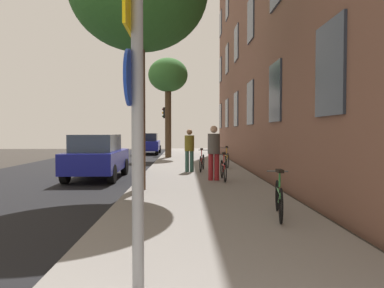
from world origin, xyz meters
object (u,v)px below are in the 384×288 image
object	(u,v)px
bicycle_3	(226,159)
traffic_light	(166,121)
pedestrian_1	(189,147)
car_1	(147,143)
bicycle_0	(279,198)
pedestrian_0	(214,149)
bicycle_1	(223,169)
bicycle_2	(202,162)
car_0	(97,156)
sign_post	(135,91)
tree_far	(168,77)

from	to	relation	value
bicycle_3	traffic_light	bearing A→B (deg)	107.63
pedestrian_1	car_1	bearing A→B (deg)	102.77
bicycle_0	traffic_light	bearing A→B (deg)	99.04
traffic_light	pedestrian_0	world-z (taller)	traffic_light
pedestrian_1	bicycle_1	bearing A→B (deg)	-66.70
bicycle_2	car_0	distance (m)	4.24
sign_post	bicycle_2	distance (m)	11.25
bicycle_2	pedestrian_1	bearing A→B (deg)	-145.75
bicycle_3	bicycle_2	bearing A→B (deg)	-129.61
bicycle_0	car_1	xyz separation A→B (m)	(-4.64, 21.19, 0.37)
bicycle_3	pedestrian_0	xyz separation A→B (m)	(-0.93, -4.29, 0.66)
tree_far	bicycle_0	size ratio (longest dim) A/B	3.81
traffic_light	bicycle_3	world-z (taller)	traffic_light
tree_far	car_1	world-z (taller)	tree_far
bicycle_0	car_1	size ratio (longest dim) A/B	0.38
bicycle_0	car_0	bearing A→B (deg)	127.73
bicycle_0	pedestrian_0	bearing A→B (deg)	98.85
traffic_light	bicycle_0	xyz separation A→B (m)	(3.13, -19.67, -2.03)
bicycle_3	bicycle_0	bearing A→B (deg)	-90.79
sign_post	tree_far	bearing A→B (deg)	91.54
tree_far	car_0	bearing A→B (deg)	-102.84
sign_post	bicycle_1	distance (m)	8.53
traffic_light	pedestrian_1	distance (m)	12.21
sign_post	bicycle_3	xyz separation A→B (m)	(2.41, 12.48, -1.63)
car_0	bicycle_2	bearing A→B (deg)	22.13
bicycle_1	pedestrian_1	size ratio (longest dim) A/B	0.96
sign_post	traffic_light	bearing A→B (deg)	92.15
sign_post	pedestrian_1	size ratio (longest dim) A/B	2.09
pedestrian_0	pedestrian_1	bearing A→B (deg)	106.97
bicycle_2	pedestrian_1	world-z (taller)	pedestrian_1
pedestrian_0	car_0	distance (m)	4.37
car_0	car_1	distance (m)	14.79
car_0	tree_far	bearing A→B (deg)	77.16
tree_far	bicycle_0	xyz separation A→B (m)	(2.79, -15.94, -4.70)
bicycle_2	bicycle_3	distance (m)	1.84
bicycle_1	pedestrian_1	bearing A→B (deg)	113.30
traffic_light	car_0	xyz separation A→B (m)	(-1.83, -13.26, -1.67)
pedestrian_1	car_1	world-z (taller)	pedestrian_1
tree_far	bicycle_0	bearing A→B (deg)	-80.09
sign_post	pedestrian_1	bearing A→B (deg)	86.21
bicycle_2	bicycle_1	bearing A→B (deg)	-78.92
pedestrian_0	car_1	world-z (taller)	pedestrian_0
bicycle_1	bicycle_2	distance (m)	2.94
traffic_light	pedestrian_1	world-z (taller)	traffic_light
tree_far	pedestrian_0	xyz separation A→B (m)	(1.99, -10.82, -4.02)
bicycle_0	tree_far	bearing A→B (deg)	99.91
traffic_light	car_1	world-z (taller)	traffic_light
bicycle_2	car_1	distance (m)	13.68
car_1	bicycle_1	bearing A→B (deg)	-75.49
traffic_light	bicycle_2	bearing A→B (deg)	-79.86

